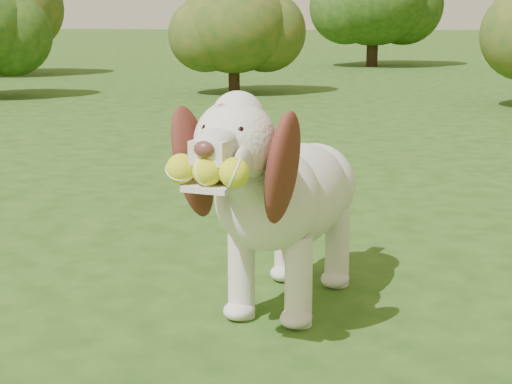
{
  "coord_description": "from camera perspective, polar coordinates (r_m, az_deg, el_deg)",
  "views": [
    {
      "loc": [
        -0.13,
        -3.26,
        1.12
      ],
      "look_at": [
        -0.39,
        -0.45,
        0.51
      ],
      "focal_mm": 60.0,
      "sensor_mm": 36.0,
      "label": 1
    }
  ],
  "objects": [
    {
      "name": "shrub_b",
      "position": [
        11.24,
        -1.49,
        11.02
      ],
      "size": [
        1.44,
        1.44,
        1.49
      ],
      "color": "#382314",
      "rests_on": "ground"
    },
    {
      "name": "ground",
      "position": [
        3.45,
        7.29,
        -6.8
      ],
      "size": [
        80.0,
        80.0,
        0.0
      ],
      "primitive_type": "plane",
      "color": "#204313",
      "rests_on": "ground"
    },
    {
      "name": "dog",
      "position": [
        3.15,
        1.8,
        0.11
      ],
      "size": [
        0.69,
        1.31,
        0.86
      ],
      "rotation": [
        0.0,
        0.0,
        -0.29
      ],
      "color": "silver",
      "rests_on": "ground"
    }
  ]
}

